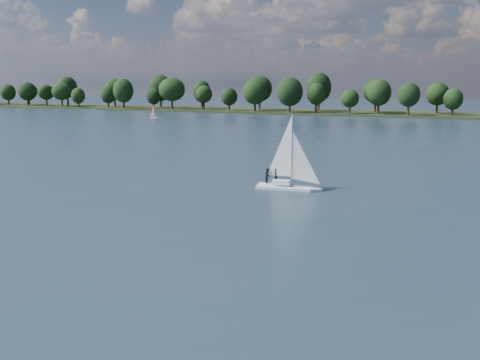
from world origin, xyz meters
name	(u,v)px	position (x,y,z in m)	size (l,w,h in m)	color
ground	(416,147)	(0.00, 100.00, 0.00)	(700.00, 700.00, 0.00)	#233342
far_shore	(454,116)	(0.00, 212.00, 0.00)	(660.00, 40.00, 1.50)	black
sailboat	(286,167)	(-8.40, 48.70, 2.62)	(7.29, 2.71, 9.38)	white
dinghy_pink	(154,114)	(-98.02, 153.27, 1.21)	(3.21, 1.28, 5.11)	white
pontoon	(95,110)	(-157.22, 191.24, 0.00)	(4.00, 2.00, 0.50)	#56585B
treeline	(453,95)	(-0.90, 208.65, 8.16)	(562.48, 73.59, 18.52)	black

